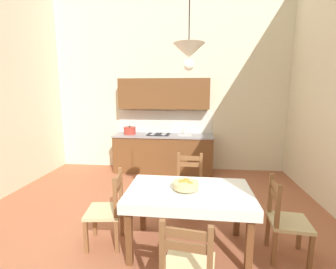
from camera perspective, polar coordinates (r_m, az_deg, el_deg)
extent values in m
cube|color=#A86042|center=(3.44, -5.83, -23.95)|extent=(6.15, 6.53, 0.10)
cube|color=beige|center=(5.85, 0.20, 12.71)|extent=(6.15, 0.12, 4.30)
cube|color=brown|center=(5.68, -1.13, -4.71)|extent=(2.30, 0.60, 0.86)
cube|color=gray|center=(5.57, -1.16, -0.25)|extent=(2.33, 0.63, 0.04)
cube|color=silver|center=(5.82, -0.77, 3.13)|extent=(2.30, 0.01, 0.55)
cube|color=brown|center=(5.62, -1.00, 9.79)|extent=(2.12, 0.34, 0.70)
cube|color=black|center=(5.53, -1.49, -9.27)|extent=(2.26, 0.02, 0.09)
cylinder|color=silver|center=(5.53, 4.18, -0.19)|extent=(0.34, 0.34, 0.02)
cylinder|color=silver|center=(5.65, 4.25, 1.21)|extent=(0.02, 0.02, 0.22)
cube|color=black|center=(5.59, -2.32, 0.05)|extent=(0.52, 0.42, 0.01)
cylinder|color=silver|center=(5.51, -3.81, 0.02)|extent=(0.11, 0.11, 0.01)
cylinder|color=silver|center=(5.47, -1.13, -0.03)|extent=(0.11, 0.11, 0.01)
cylinder|color=silver|center=(5.71, -3.46, 0.37)|extent=(0.11, 0.11, 0.01)
cylinder|color=silver|center=(5.67, -0.86, 0.32)|extent=(0.11, 0.11, 0.01)
cylinder|color=#B2382D|center=(5.70, -9.23, 0.84)|extent=(0.28, 0.28, 0.15)
cylinder|color=#B2382D|center=(5.69, -9.25, 1.68)|extent=(0.29, 0.29, 0.02)
sphere|color=black|center=(5.69, -9.26, 1.93)|extent=(0.04, 0.04, 0.04)
cube|color=brown|center=(2.85, 5.07, -13.39)|extent=(1.39, 0.82, 0.02)
cube|color=brown|center=(2.80, -9.36, -22.60)|extent=(0.07, 0.07, 0.73)
cube|color=brown|center=(2.78, 19.05, -23.29)|extent=(0.07, 0.07, 0.73)
cube|color=brown|center=(3.39, -6.08, -16.39)|extent=(0.07, 0.07, 0.73)
cube|color=brown|center=(3.38, 16.38, -16.90)|extent=(0.07, 0.07, 0.73)
cube|color=silver|center=(2.85, 5.08, -13.15)|extent=(1.45, 0.88, 0.00)
cube|color=silver|center=(2.48, 4.81, -18.44)|extent=(1.44, 0.01, 0.12)
cube|color=silver|center=(3.27, 5.24, -11.14)|extent=(1.44, 0.01, 0.12)
cube|color=silver|center=(2.97, -9.41, -13.53)|extent=(0.01, 0.88, 0.12)
cube|color=silver|center=(2.95, 19.67, -14.17)|extent=(0.01, 0.88, 0.12)
cube|color=#D1BC89|center=(2.28, 5.03, -29.15)|extent=(0.47, 0.47, 0.04)
cube|color=brown|center=(1.89, 4.36, -22.80)|extent=(0.32, 0.06, 0.07)
cube|color=brown|center=(1.95, 4.32, -25.41)|extent=(0.32, 0.06, 0.07)
cube|color=#D1BC89|center=(3.76, 5.12, -12.52)|extent=(0.42, 0.42, 0.04)
cube|color=brown|center=(3.69, 7.89, -16.87)|extent=(0.04, 0.04, 0.41)
cube|color=brown|center=(3.70, 2.07, -16.71)|extent=(0.04, 0.04, 0.41)
cube|color=brown|center=(3.92, 7.89, -11.10)|extent=(0.04, 0.04, 0.93)
cube|color=brown|center=(3.93, 2.54, -10.96)|extent=(0.04, 0.04, 0.93)
cube|color=brown|center=(3.80, 5.30, -5.70)|extent=(0.32, 0.03, 0.07)
cube|color=brown|center=(3.83, 5.28, -7.22)|extent=(0.32, 0.03, 0.07)
cube|color=#D1BC89|center=(3.16, -15.13, -17.46)|extent=(0.47, 0.47, 0.04)
cube|color=brown|center=(3.17, -19.18, -22.29)|extent=(0.05, 0.05, 0.41)
cube|color=brown|center=(3.46, -17.27, -19.21)|extent=(0.05, 0.05, 0.41)
cube|color=brown|center=(2.95, -12.45, -18.65)|extent=(0.05, 0.05, 0.93)
cube|color=brown|center=(3.27, -11.20, -15.66)|extent=(0.05, 0.05, 0.93)
cube|color=brown|center=(2.96, -12.05, -10.52)|extent=(0.07, 0.32, 0.07)
cube|color=brown|center=(2.99, -11.98, -12.42)|extent=(0.07, 0.32, 0.07)
cube|color=#D1BC89|center=(3.16, 27.20, -18.29)|extent=(0.46, 0.46, 0.04)
cube|color=brown|center=(3.46, 29.11, -20.06)|extent=(0.05, 0.05, 0.41)
cube|color=brown|center=(3.17, 31.19, -23.18)|extent=(0.05, 0.05, 0.41)
cube|color=brown|center=(3.25, 23.20, -16.42)|extent=(0.05, 0.05, 0.93)
cube|color=brown|center=(2.94, 24.66, -19.47)|extent=(0.05, 0.05, 0.93)
cube|color=brown|center=(2.94, 24.42, -11.30)|extent=(0.05, 0.32, 0.07)
cube|color=brown|center=(2.98, 24.27, -13.20)|extent=(0.05, 0.32, 0.07)
cylinder|color=tan|center=(2.84, 4.24, -12.90)|extent=(0.17, 0.17, 0.02)
cylinder|color=tan|center=(2.82, 4.25, -12.02)|extent=(0.30, 0.30, 0.07)
sphere|color=orange|center=(2.83, 3.23, -11.73)|extent=(0.09, 0.09, 0.09)
sphere|color=orange|center=(2.80, 5.39, -12.07)|extent=(0.08, 0.08, 0.08)
sphere|color=orange|center=(2.84, 4.28, -11.51)|extent=(0.10, 0.10, 0.10)
cylinder|color=black|center=(2.59, 5.17, 26.63)|extent=(0.01, 0.01, 0.57)
cone|color=silver|center=(2.52, 5.04, 19.53)|extent=(0.32, 0.32, 0.14)
sphere|color=white|center=(2.50, 4.99, 16.36)|extent=(0.11, 0.11, 0.11)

